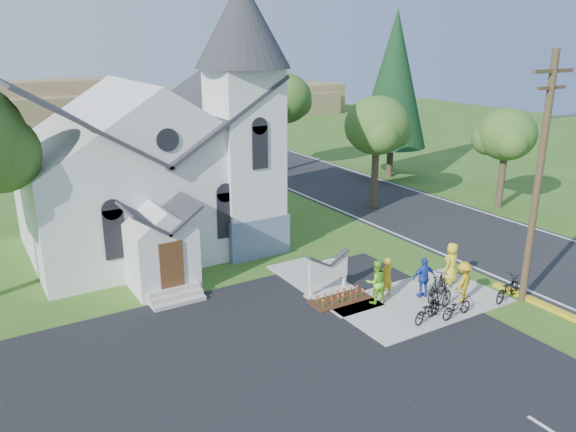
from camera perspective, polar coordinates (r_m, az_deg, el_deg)
ground at (r=22.61m, az=11.32°, el=-9.97°), size 120.00×120.00×0.00m
parking_lot at (r=17.65m, az=-2.00°, el=-18.23°), size 20.00×16.00×0.02m
road at (r=39.37m, az=7.56°, el=2.26°), size 8.00×90.00×0.02m
sidewalk at (r=23.86m, az=13.22°, el=-8.50°), size 7.00×4.00×0.05m
church at (r=28.76m, az=-13.72°, el=6.92°), size 12.35×12.00×13.00m
church_sign at (r=23.72m, az=4.11°, el=-5.55°), size 2.20×0.40×1.70m
flower_bed at (r=23.47m, az=5.33°, el=-8.51°), size 2.60×1.10×0.07m
utility_pole at (r=23.77m, az=24.25°, el=4.06°), size 3.45×0.28×10.00m
tree_road_near at (r=35.10m, az=9.04°, el=9.00°), size 4.00×4.00×7.05m
tree_road_mid at (r=45.05m, az=-0.43°, el=11.83°), size 4.40×4.40×7.80m
tree_road_far at (r=37.47m, az=21.33°, el=7.68°), size 3.60×3.60×6.30m
conifer at (r=43.61m, az=10.75°, el=13.45°), size 5.20×5.20×12.40m
distant_hills at (r=73.39m, az=-17.64°, el=10.44°), size 61.00×10.00×5.60m
cyclist_0 at (r=23.72m, az=9.96°, el=-6.10°), size 0.64×0.43×1.71m
bike_0 at (r=22.25m, az=13.99°, el=-9.20°), size 1.81×1.02×0.90m
cyclist_1 at (r=23.06m, az=8.92°, el=-6.62°), size 1.00×0.85×1.82m
bike_1 at (r=22.95m, az=15.19°, el=-8.12°), size 1.96×1.06×1.13m
cyclist_2 at (r=23.93m, az=13.64°, el=-6.09°), size 1.08×0.62×1.74m
bike_2 at (r=22.80m, az=16.75°, el=-8.83°), size 1.65×0.70×0.85m
cyclist_3 at (r=23.99m, az=17.37°, el=-6.40°), size 1.23×0.89×1.71m
bike_3 at (r=24.05m, az=14.91°, el=-6.92°), size 1.87×1.16×1.09m
cyclist_4 at (r=25.65m, az=16.27°, el=-4.57°), size 1.02×0.82×1.82m
bike_4 at (r=24.89m, az=21.40°, el=-6.85°), size 1.99×1.08×0.99m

